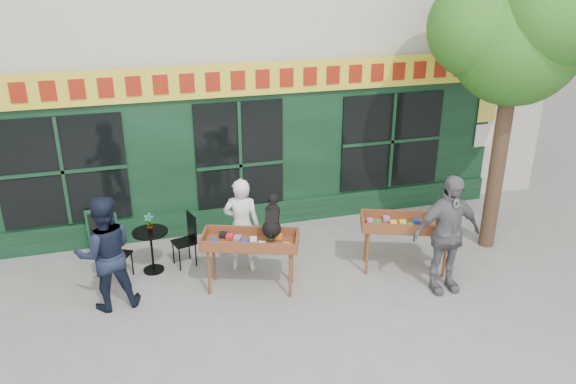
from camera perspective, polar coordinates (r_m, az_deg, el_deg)
The scene contains 13 objects.
ground at distance 9.43m, azimuth -1.63°, elevation -9.57°, with size 80.00×80.00×0.00m, color slate.
street_tree at distance 10.35m, azimuth 22.41°, elevation 15.88°, with size 3.05×2.90×5.60m.
book_cart_center at distance 9.00m, azimuth -3.84°, elevation -5.26°, with size 1.62×1.10×0.99m.
dog at distance 8.82m, azimuth -1.63°, elevation -2.42°, with size 0.34×0.60×0.60m, color black, non-canonical shape.
woman at distance 9.56m, azimuth -4.72°, elevation -3.41°, with size 0.62×0.40×1.69m, color silver.
book_cart_right at distance 9.75m, azimuth 11.93°, elevation -3.45°, with size 1.62×1.12×0.99m.
man_right at distance 9.25m, azimuth 15.81°, elevation -4.16°, with size 1.16×0.48×1.98m, color #5A5A60.
bistro_table at distance 9.89m, azimuth -13.73°, elevation -5.04°, with size 0.60×0.60×0.76m.
bistro_chair_left at distance 9.84m, azimuth -17.37°, elevation -5.50°, with size 0.49×0.49×0.95m.
bistro_chair_right at distance 9.98m, azimuth -10.12°, elevation -4.37°, with size 0.45×0.44×0.95m.
potted_plant at distance 9.72m, azimuth -13.93°, elevation -3.03°, with size 0.17×0.12×0.32m, color gray.
man_left at distance 8.93m, azimuth -18.06°, elevation -5.95°, with size 0.89×0.69×1.83m, color black.
chalkboard at distance 10.96m, azimuth -18.30°, elevation -3.60°, with size 0.59×0.29×0.79m.
Camera 1 is at (-2.02, -7.76, 4.97)m, focal length 35.00 mm.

